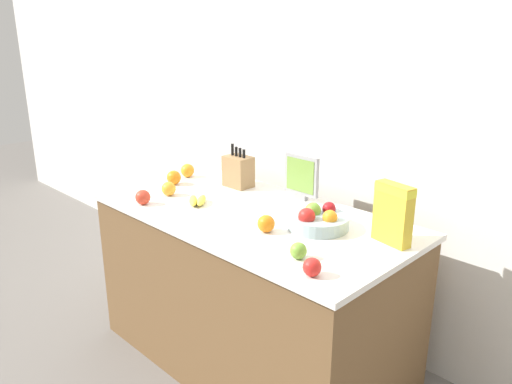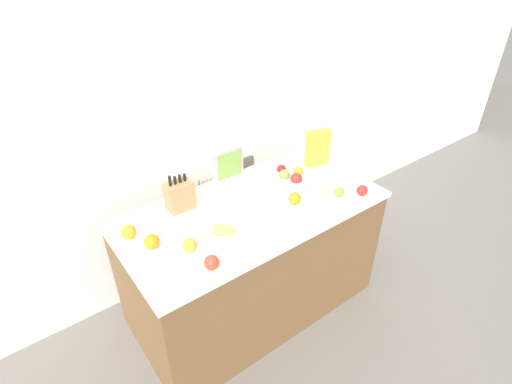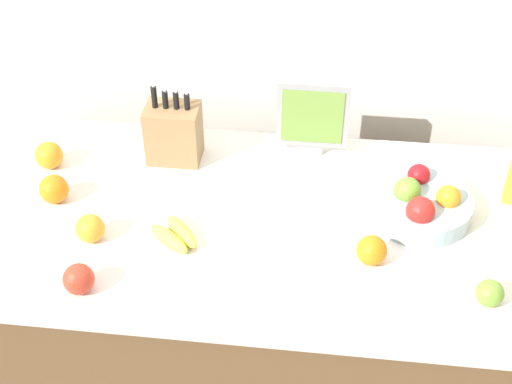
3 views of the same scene
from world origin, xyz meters
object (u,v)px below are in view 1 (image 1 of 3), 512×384
apple_middle (312,267)px  orange_back_center (169,189)px  fruit_bowl (318,220)px  orange_mid_left (174,178)px  orange_by_cereal (188,171)px  knife_block (238,171)px  banana_bunch (197,200)px  orange_front_left (266,224)px  small_monitor (301,176)px  apple_by_knife_block (298,251)px  cereal_box (393,211)px  apple_rear (143,197)px

apple_middle → orange_back_center: size_ratio=0.91×
fruit_bowl → orange_mid_left: 1.08m
orange_by_cereal → orange_back_center: size_ratio=1.06×
apple_middle → orange_by_cereal: size_ratio=0.86×
knife_block → banana_bunch: knife_block is taller
orange_front_left → banana_bunch: bearing=177.9°
banana_bunch → small_monitor: bearing=52.8°
orange_mid_left → orange_back_center: bearing=-44.3°
apple_by_knife_block → orange_mid_left: orange_mid_left is taller
cereal_box → apple_by_knife_block: size_ratio=3.85×
orange_by_cereal → orange_mid_left: 0.18m
knife_block → small_monitor: bearing=10.2°
orange_mid_left → orange_front_left: (0.94, -0.15, -0.00)m
orange_front_left → cereal_box: bearing=31.9°
knife_block → orange_front_left: bearing=-33.1°
orange_by_cereal → apple_middle: bearing=-19.4°
knife_block → small_monitor: size_ratio=1.15×
small_monitor → apple_by_knife_block: 0.78m
fruit_bowl → apple_by_knife_block: 0.36m
banana_bunch → knife_block: bearing=101.6°
small_monitor → apple_middle: small_monitor is taller
banana_bunch → apple_middle: bearing=-12.4°
small_monitor → banana_bunch: 0.60m
banana_bunch → orange_by_cereal: size_ratio=1.92×
apple_middle → orange_front_left: 0.48m
fruit_bowl → orange_by_cereal: bearing=175.0°
orange_front_left → orange_by_cereal: bearing=162.8°
knife_block → apple_rear: knife_block is taller
apple_by_knife_block → apple_middle: (0.14, -0.08, 0.00)m
knife_block → fruit_bowl: (0.77, -0.19, -0.05)m
knife_block → apple_middle: (1.06, -0.60, -0.06)m
cereal_box → apple_middle: 0.52m
fruit_bowl → apple_middle: bearing=-54.4°
apple_rear → knife_block: bearing=77.8°
apple_by_knife_block → apple_middle: size_ratio=0.96×
orange_by_cereal → orange_mid_left: (0.07, -0.16, 0.00)m
orange_back_center → apple_by_knife_block: bearing=-6.1°
orange_back_center → knife_block: bearing=69.0°
small_monitor → apple_rear: bearing=-129.7°
fruit_bowl → banana_bunch: fruit_bowl is taller
knife_block → apple_by_knife_block: bearing=-29.5°
small_monitor → apple_by_knife_block: (0.49, -0.60, -0.10)m
orange_by_cereal → apple_by_knife_block: bearing=-18.2°
apple_middle → orange_front_left: bearing=155.7°
knife_block → cereal_box: (1.11, -0.10, 0.06)m
cereal_box → orange_front_left: 0.59m
apple_rear → orange_back_center: same height
knife_block → orange_mid_left: size_ratio=3.38×
fruit_bowl → orange_back_center: 0.95m
small_monitor → orange_by_cereal: size_ratio=2.95×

